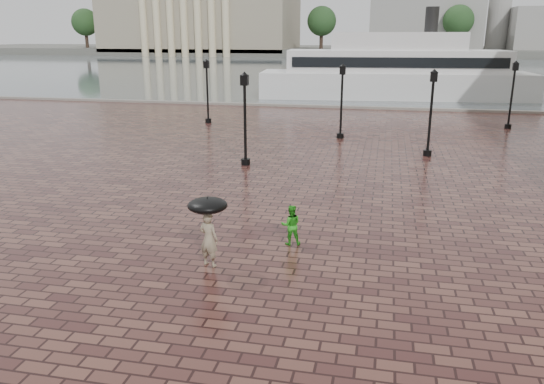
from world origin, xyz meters
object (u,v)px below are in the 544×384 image
Objects in this scene: street_lamps at (348,102)px; ferry_near at (395,71)px; child_pedestrian at (291,225)px; adult_pedestrian at (209,239)px.

ferry_near reaches higher than street_lamps.
ferry_near is at bearing 82.70° from street_lamps.
child_pedestrian is 0.05× the size of ferry_near.
street_lamps is at bearing -102.79° from ferry_near.
street_lamps reaches higher than child_pedestrian.
street_lamps is 23.40m from ferry_near.
ferry_near is (3.34, 40.58, 1.99)m from child_pedestrian.
adult_pedestrian reaches higher than child_pedestrian.
street_lamps is at bearing -81.60° from adult_pedestrian.
adult_pedestrian is at bearing 30.28° from child_pedestrian.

